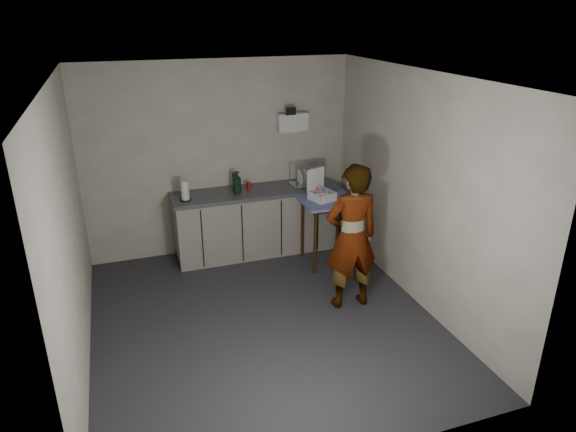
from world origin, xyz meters
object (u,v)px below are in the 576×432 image
object	(u,v)px
paper_towel	(185,191)
dish_rack	(306,180)
standing_man	(352,237)
soap_bottle	(237,182)
soda_can	(249,186)
dark_bottle	(235,182)
bakery_box	(321,193)
side_table	(328,207)
kitchen_counter	(256,223)

from	to	relation	value
paper_towel	dish_rack	distance (m)	1.66
standing_man	soap_bottle	world-z (taller)	standing_man
standing_man	soda_can	bearing A→B (deg)	-66.44
standing_man	paper_towel	distance (m)	2.24
soap_bottle	dark_bottle	world-z (taller)	soap_bottle
standing_man	dark_bottle	xyz separation A→B (m)	(-0.89, 1.69, 0.20)
soda_can	paper_towel	xyz separation A→B (m)	(-0.86, -0.13, 0.07)
soda_can	bakery_box	distance (m)	1.01
side_table	standing_man	bearing A→B (deg)	-96.85
dark_bottle	soap_bottle	bearing A→B (deg)	-72.90
soap_bottle	paper_towel	bearing A→B (deg)	-175.31
dark_bottle	dish_rack	xyz separation A→B (m)	(0.98, -0.03, -0.07)
dish_rack	soda_can	bearing A→B (deg)	176.27
soda_can	dark_bottle	bearing A→B (deg)	-172.10
paper_towel	soap_bottle	bearing A→B (deg)	4.69
side_table	soda_can	bearing A→B (deg)	146.42
kitchen_counter	dark_bottle	distance (m)	0.67
standing_man	bakery_box	world-z (taller)	standing_man
standing_man	kitchen_counter	bearing A→B (deg)	-68.49
soap_bottle	dish_rack	distance (m)	0.97
kitchen_counter	bakery_box	bearing A→B (deg)	-39.54
soda_can	dark_bottle	size ratio (longest dim) A/B	0.42
side_table	dish_rack	distance (m)	0.63
soda_can	paper_towel	bearing A→B (deg)	-171.66
kitchen_counter	dark_bottle	size ratio (longest dim) A/B	8.32
kitchen_counter	side_table	world-z (taller)	kitchen_counter
soap_bottle	bakery_box	world-z (taller)	bakery_box
soap_bottle	bakery_box	size ratio (longest dim) A/B	0.77
kitchen_counter	paper_towel	distance (m)	1.13
kitchen_counter	dish_rack	world-z (taller)	dish_rack
soda_can	paper_towel	size ratio (longest dim) A/B	0.43
dish_rack	bakery_box	distance (m)	0.57
soap_bottle	dish_rack	size ratio (longest dim) A/B	0.71
kitchen_counter	dark_bottle	world-z (taller)	dark_bottle
soap_bottle	bakery_box	distance (m)	1.12
standing_man	paper_towel	size ratio (longest dim) A/B	6.40
side_table	standing_man	xyz separation A→B (m)	(-0.17, -1.07, 0.06)
kitchen_counter	dish_rack	distance (m)	0.90
side_table	paper_towel	bearing A→B (deg)	166.01
kitchen_counter	paper_towel	world-z (taller)	paper_towel
standing_man	paper_towel	bearing A→B (deg)	-44.14
standing_man	dark_bottle	distance (m)	1.92
kitchen_counter	soda_can	xyz separation A→B (m)	(-0.08, 0.03, 0.54)
dark_bottle	paper_towel	size ratio (longest dim) A/B	1.02
dark_bottle	soda_can	bearing A→B (deg)	7.90
standing_man	soap_bottle	xyz separation A→B (m)	(-0.88, 1.64, 0.22)
paper_towel	standing_man	bearing A→B (deg)	-45.29
kitchen_counter	paper_towel	size ratio (longest dim) A/B	8.52
dark_bottle	paper_towel	xyz separation A→B (m)	(-0.68, -0.10, -0.01)
side_table	kitchen_counter	bearing A→B (deg)	145.07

